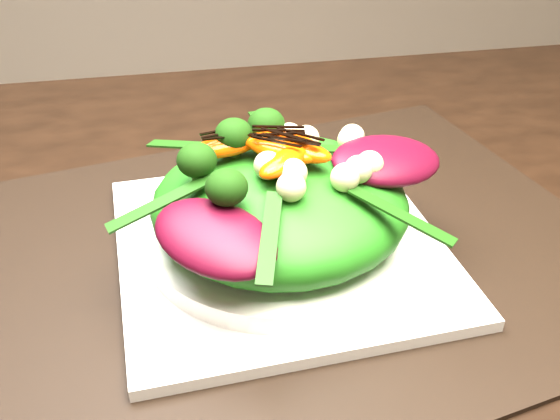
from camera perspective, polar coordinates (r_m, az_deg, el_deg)
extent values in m
cube|color=black|center=(0.53, -20.12, -9.70)|extent=(1.60, 0.90, 0.75)
cube|color=black|center=(0.53, 0.00, -3.84)|extent=(0.60, 0.50, 0.00)
cube|color=silver|center=(0.53, 0.00, -3.23)|extent=(0.27, 0.27, 0.01)
cylinder|color=white|center=(0.52, 0.00, -2.10)|extent=(0.28, 0.28, 0.02)
ellipsoid|color=#226A13|center=(0.50, 0.00, 0.63)|extent=(0.26, 0.26, 0.07)
ellipsoid|color=#3D0615|center=(0.51, 9.27, 4.28)|extent=(0.10, 0.08, 0.02)
ellipsoid|color=#F23F04|center=(0.51, -1.20, 5.98)|extent=(0.06, 0.03, 0.01)
sphere|color=black|center=(0.50, -6.21, 6.48)|extent=(0.05, 0.05, 0.04)
sphere|color=beige|center=(0.46, 3.05, 3.44)|extent=(0.02, 0.02, 0.02)
cube|color=black|center=(0.50, -1.21, 6.79)|extent=(0.05, 0.01, 0.00)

